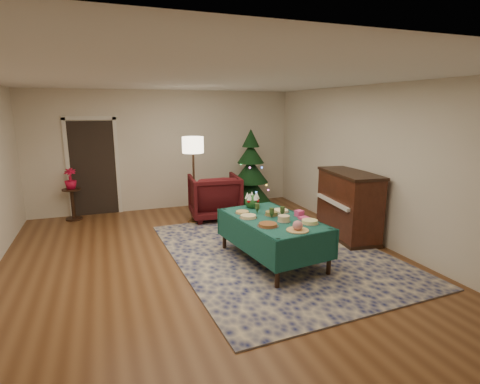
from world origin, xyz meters
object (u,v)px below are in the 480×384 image
object	(u,v)px
gift_box	(299,213)
armchair	(215,195)
side_table	(73,205)
buffet_table	(273,227)
floor_lamp	(193,150)
christmas_tree	(251,172)
potted_plant	(71,183)
piano	(348,206)

from	to	relation	value
gift_box	armchair	xyz separation A→B (m)	(-0.59, 2.57, -0.22)
side_table	buffet_table	bearing A→B (deg)	-49.04
armchair	floor_lamp	size ratio (longest dim) A/B	0.59
gift_box	christmas_tree	xyz separation A→B (m)	(0.48, 3.20, 0.09)
gift_box	floor_lamp	bearing A→B (deg)	113.31
armchair	potted_plant	bearing A→B (deg)	-12.61
side_table	potted_plant	bearing A→B (deg)	90.00
side_table	potted_plant	distance (m)	0.46
floor_lamp	piano	xyz separation A→B (m)	(2.38, -1.87, -0.90)
side_table	christmas_tree	xyz separation A→B (m)	(3.90, -0.30, 0.50)
buffet_table	floor_lamp	distance (m)	2.66
floor_lamp	piano	world-z (taller)	floor_lamp
buffet_table	floor_lamp	size ratio (longest dim) A/B	1.08
christmas_tree	armchair	bearing A→B (deg)	-149.54
christmas_tree	side_table	bearing A→B (deg)	175.60
armchair	potted_plant	xyz separation A→B (m)	(-2.83, 0.93, 0.27)
armchair	side_table	xyz separation A→B (m)	(-2.83, 0.93, -0.19)
floor_lamp	potted_plant	world-z (taller)	floor_lamp
side_table	floor_lamp	bearing A→B (deg)	-23.89
christmas_tree	piano	world-z (taller)	christmas_tree
floor_lamp	christmas_tree	xyz separation A→B (m)	(1.54, 0.75, -0.66)
armchair	piano	size ratio (longest dim) A/B	0.71
floor_lamp	potted_plant	xyz separation A→B (m)	(-2.36, 1.05, -0.70)
christmas_tree	piano	size ratio (longest dim) A/B	1.26
floor_lamp	christmas_tree	size ratio (longest dim) A/B	0.95
buffet_table	piano	size ratio (longest dim) A/B	1.29
gift_box	christmas_tree	bearing A→B (deg)	81.44
christmas_tree	piano	bearing A→B (deg)	-72.15
side_table	christmas_tree	bearing A→B (deg)	-4.40
potted_plant	armchair	bearing A→B (deg)	-18.26
potted_plant	gift_box	bearing A→B (deg)	-45.66
floor_lamp	side_table	size ratio (longest dim) A/B	2.64
side_table	potted_plant	world-z (taller)	potted_plant
buffet_table	armchair	world-z (taller)	armchair
floor_lamp	armchair	bearing A→B (deg)	13.82
buffet_table	side_table	size ratio (longest dim) A/B	2.84
floor_lamp	piano	size ratio (longest dim) A/B	1.20
armchair	floor_lamp	distance (m)	1.08
buffet_table	armchair	xyz separation A→B (m)	(-0.17, 2.52, -0.03)
potted_plant	floor_lamp	bearing A→B (deg)	-23.89
side_table	christmas_tree	distance (m)	3.94
potted_plant	christmas_tree	world-z (taller)	christmas_tree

